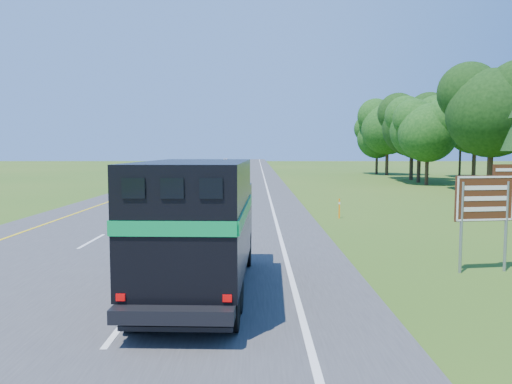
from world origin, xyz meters
TOP-DOWN VIEW (x-y plane):
  - road at (0.00, 50.00)m, footprint 15.00×260.00m
  - lane_markings at (0.00, 50.00)m, footprint 11.15×260.00m
  - horse_truck at (3.16, 3.95)m, footprint 2.52×7.43m
  - white_suv at (-3.14, 51.47)m, footprint 3.07×6.16m
  - far_car at (-3.27, 117.62)m, footprint 1.96×4.32m
  - exit_sign at (11.17, 6.28)m, footprint 1.84×0.34m
  - delineator at (8.85, 17.75)m, footprint 0.08×0.05m

SIDE VIEW (x-z plane):
  - road at x=0.00m, z-range 0.00..0.04m
  - lane_markings at x=0.00m, z-range 0.04..0.05m
  - delineator at x=8.85m, z-range 0.04..1.06m
  - far_car at x=-3.27m, z-range 0.04..1.48m
  - white_suv at x=-3.14m, z-range 0.04..1.72m
  - horse_truck at x=3.16m, z-range 0.15..3.41m
  - exit_sign at x=11.17m, z-range 0.47..3.61m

